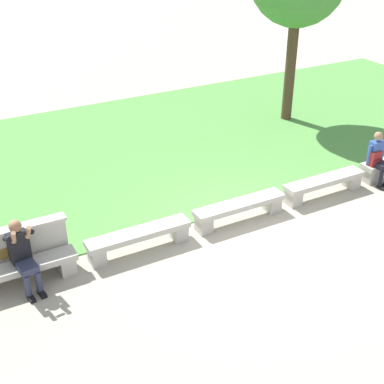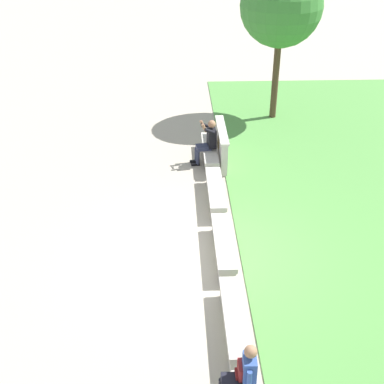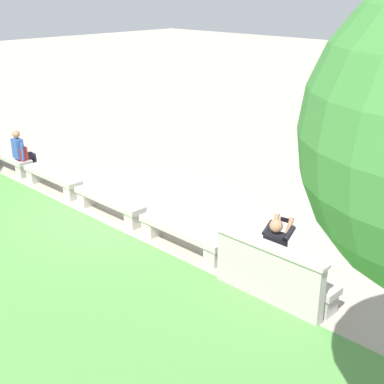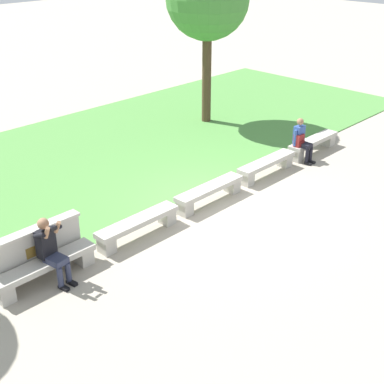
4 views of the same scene
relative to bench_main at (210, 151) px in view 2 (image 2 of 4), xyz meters
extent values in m
plane|color=#A89E8C|center=(4.61, 0.00, -0.30)|extent=(80.00, 80.00, 0.00)
cube|color=#B7B2A8|center=(0.00, 0.00, 0.09)|extent=(2.09, 0.40, 0.12)
cube|color=#B7B2A8|center=(-0.86, 0.00, -0.14)|extent=(0.28, 0.34, 0.33)
cube|color=#B7B2A8|center=(0.86, 0.00, -0.14)|extent=(0.28, 0.34, 0.33)
cube|color=#B7B2A8|center=(2.30, 0.00, 0.09)|extent=(2.09, 0.40, 0.12)
cube|color=#B7B2A8|center=(1.44, 0.00, -0.14)|extent=(0.28, 0.34, 0.33)
cube|color=#B7B2A8|center=(3.17, 0.00, -0.14)|extent=(0.28, 0.34, 0.33)
cube|color=#B7B2A8|center=(4.61, 0.00, 0.09)|extent=(2.09, 0.40, 0.12)
cube|color=#B7B2A8|center=(3.74, 0.00, -0.14)|extent=(0.28, 0.34, 0.33)
cube|color=#B7B2A8|center=(5.47, 0.00, -0.14)|extent=(0.28, 0.34, 0.33)
cube|color=#B7B2A8|center=(6.91, 0.00, 0.09)|extent=(2.09, 0.40, 0.12)
cube|color=#B7B2A8|center=(6.04, 0.00, -0.14)|extent=(0.28, 0.34, 0.33)
cube|color=#B7B2A8|center=(7.77, 0.00, -0.14)|extent=(0.28, 0.34, 0.33)
cube|color=#B7B2A8|center=(0.00, 0.34, 0.17)|extent=(1.99, 0.18, 0.95)
cube|color=beige|center=(0.00, 0.34, 0.68)|extent=(2.05, 0.24, 0.06)
cube|color=brown|center=(0.00, 0.24, 0.29)|extent=(0.44, 0.02, 0.22)
cube|color=black|center=(0.08, -0.46, -0.27)|extent=(0.14, 0.25, 0.06)
cylinder|color=#2D334C|center=(0.07, -0.39, -0.06)|extent=(0.11, 0.11, 0.42)
cube|color=black|center=(0.27, -0.43, -0.27)|extent=(0.14, 0.25, 0.06)
cylinder|color=#2D334C|center=(0.26, -0.36, -0.06)|extent=(0.11, 0.11, 0.42)
cube|color=#2D334C|center=(0.14, -0.19, 0.21)|extent=(0.36, 0.46, 0.12)
cube|color=black|center=(0.10, 0.04, 0.49)|extent=(0.37, 0.27, 0.56)
sphere|color=#9E7051|center=(0.10, 0.04, 0.91)|extent=(0.22, 0.22, 0.22)
cylinder|color=black|center=(-0.07, -0.09, 0.78)|extent=(0.14, 0.32, 0.21)
cylinder|color=#9E7051|center=(0.01, -0.22, 0.86)|extent=(0.09, 0.18, 0.27)
cylinder|color=black|center=(0.30, -0.03, 0.78)|extent=(0.14, 0.32, 0.21)
cylinder|color=#9E7051|center=(0.26, -0.18, 0.86)|extent=(0.13, 0.20, 0.27)
cube|color=black|center=(0.15, -0.26, 0.90)|extent=(0.15, 0.03, 0.08)
cube|color=black|center=(8.44, -0.18, 0.21)|extent=(0.30, 0.41, 0.12)
cube|color=#33519E|center=(8.45, 0.04, 0.47)|extent=(0.33, 0.21, 0.52)
sphere|color=#9E7051|center=(8.45, 0.04, 0.86)|extent=(0.20, 0.20, 0.20)
cylinder|color=#33519E|center=(8.25, 0.03, 0.42)|extent=(0.08, 0.08, 0.48)
cylinder|color=#33519E|center=(8.65, 0.01, 0.42)|extent=(0.08, 0.08, 0.48)
cube|color=maroon|center=(8.38, -0.02, 0.33)|extent=(0.28, 0.20, 0.36)
cube|color=maroon|center=(8.38, -0.13, 0.25)|extent=(0.20, 0.06, 0.16)
torus|color=black|center=(8.38, -0.02, 0.53)|extent=(0.10, 0.02, 0.10)
cylinder|color=#4C3826|center=(-3.24, 2.40, 1.18)|extent=(0.22, 0.22, 2.97)
sphere|color=#387A33|center=(-3.24, 2.40, 3.45)|extent=(2.62, 2.62, 2.62)
camera|label=1|loc=(-0.88, -8.04, 5.78)|focal=50.00mm
camera|label=2|loc=(14.00, -1.03, 6.85)|focal=50.00mm
camera|label=3|loc=(-4.37, 6.55, 4.49)|focal=50.00mm
camera|label=4|loc=(-4.11, -7.91, 5.77)|focal=50.00mm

